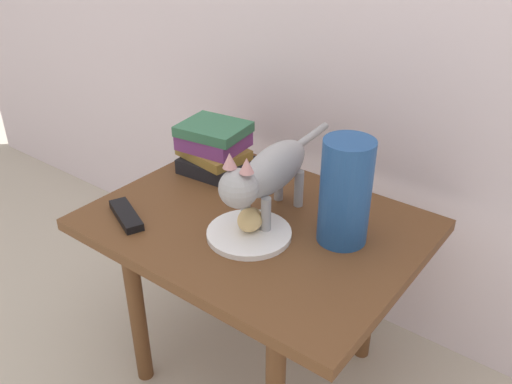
# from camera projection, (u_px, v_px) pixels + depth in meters

# --- Properties ---
(ground_plane) EXTENTS (6.00, 6.00, 0.00)m
(ground_plane) POSITION_uv_depth(u_px,v_px,m) (256.00, 363.00, 1.59)
(ground_plane) COLOR #B2A899
(side_table) EXTENTS (0.80, 0.60, 0.50)m
(side_table) POSITION_uv_depth(u_px,v_px,m) (256.00, 242.00, 1.37)
(side_table) COLOR brown
(side_table) RESTS_ON ground
(plate) EXTENTS (0.20, 0.20, 0.01)m
(plate) POSITION_uv_depth(u_px,v_px,m) (249.00, 234.00, 1.28)
(plate) COLOR white
(plate) RESTS_ON side_table
(bread_roll) EXTENTS (0.09, 0.10, 0.05)m
(bread_roll) POSITION_uv_depth(u_px,v_px,m) (250.00, 220.00, 1.27)
(bread_roll) COLOR #E0BC7A
(bread_roll) RESTS_ON plate
(cat) EXTENTS (0.11, 0.48, 0.23)m
(cat) POSITION_uv_depth(u_px,v_px,m) (268.00, 173.00, 1.28)
(cat) COLOR #99999E
(cat) RESTS_ON side_table
(book_stack) EXTENTS (0.21, 0.17, 0.14)m
(book_stack) POSITION_uv_depth(u_px,v_px,m) (214.00, 148.00, 1.54)
(book_stack) COLOR black
(book_stack) RESTS_ON side_table
(green_vase) EXTENTS (0.12, 0.12, 0.25)m
(green_vase) POSITION_uv_depth(u_px,v_px,m) (345.00, 192.00, 1.21)
(green_vase) COLOR navy
(green_vase) RESTS_ON side_table
(tv_remote) EXTENTS (0.16, 0.10, 0.02)m
(tv_remote) POSITION_uv_depth(u_px,v_px,m) (126.00, 215.00, 1.34)
(tv_remote) COLOR black
(tv_remote) RESTS_ON side_table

